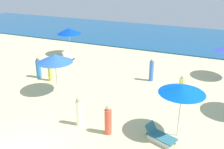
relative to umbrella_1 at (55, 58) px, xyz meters
name	(u,v)px	position (x,y,z in m)	size (l,w,h in m)	color
ocean	(157,36)	(2.19, 17.70, -2.30)	(60.00, 12.84, 0.12)	navy
umbrella_1	(55,58)	(0.00, 0.00, 0.00)	(2.25, 2.25, 2.62)	silver
umbrella_2	(182,90)	(8.06, -1.70, 0.10)	(2.14, 2.14, 2.65)	silver
lounge_chair_2_0	(160,136)	(7.37, -2.46, -2.09)	(1.61, 1.12, 0.70)	silver
umbrella_3	(69,31)	(-3.55, 7.31, -0.09)	(2.18, 2.18, 2.54)	silver
lounge_chair_3_0	(69,56)	(-3.04, 6.21, -2.14)	(1.35, 0.90, 0.60)	silver
beachgoer_1	(181,88)	(7.53, 2.44, -1.67)	(0.50, 0.50, 1.49)	#E0EF69
beachgoer_2	(151,70)	(5.10, 4.31, -1.57)	(0.43, 0.43, 1.69)	#4678DB
beachgoer_3	(79,112)	(3.23, -2.76, -1.62)	(0.36, 0.36, 1.57)	white
beachgoer_4	(108,121)	(4.91, -2.87, -1.64)	(0.41, 0.41, 1.55)	#E55642
beachgoer_5	(50,71)	(-1.59, 1.47, -1.65)	(0.43, 0.43, 1.51)	#E5DB53
beachgoer_6	(39,69)	(-2.72, 1.61, -1.65)	(0.53, 0.53, 1.54)	#3580C4
beach_ball_1	(70,62)	(-2.20, 5.00, -2.19)	(0.34, 0.34, 0.34)	#EB4634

